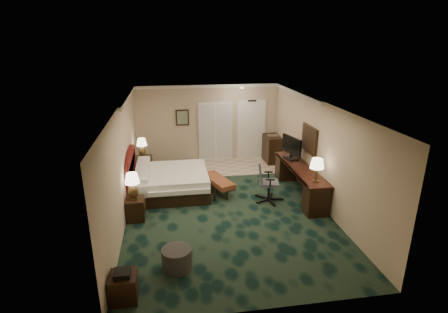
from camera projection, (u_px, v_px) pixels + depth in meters
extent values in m
cube|color=black|center=(225.00, 206.00, 9.23)|extent=(5.00, 7.50, 0.00)
cube|color=silver|center=(225.00, 105.00, 8.35)|extent=(5.00, 7.50, 0.00)
cube|color=#C3AC98|center=(208.00, 123.00, 12.29)|extent=(5.00, 0.00, 2.70)
cube|color=#C3AC98|center=(265.00, 238.00, 5.29)|extent=(5.00, 0.00, 2.70)
cube|color=#C3AC98|center=(123.00, 163.00, 8.42)|extent=(0.00, 7.50, 2.70)
cube|color=#C3AC98|center=(319.00, 153.00, 9.16)|extent=(0.00, 7.50, 2.70)
cube|color=tan|center=(237.00, 166.00, 12.07)|extent=(3.20, 1.70, 0.01)
cube|color=white|center=(251.00, 130.00, 12.59)|extent=(1.02, 0.06, 2.18)
cube|color=silver|center=(215.00, 132.00, 12.39)|extent=(1.20, 0.06, 2.10)
cube|color=#4D6E5F|center=(182.00, 118.00, 12.04)|extent=(0.45, 0.06, 0.55)
cube|color=white|center=(309.00, 139.00, 9.65)|extent=(0.05, 0.95, 0.75)
cube|color=white|center=(171.00, 182.00, 9.92)|extent=(2.04, 1.89, 0.65)
cube|color=black|center=(136.00, 209.00, 8.50)|extent=(0.43, 0.49, 0.54)
cube|color=black|center=(144.00, 167.00, 11.09)|extent=(0.51, 0.59, 0.64)
cube|color=brown|center=(218.00, 185.00, 9.98)|extent=(0.86, 1.34, 0.43)
cylinder|color=#313131|center=(177.00, 259.00, 6.70)|extent=(0.60, 0.60, 0.41)
cube|color=black|center=(124.00, 287.00, 5.88)|extent=(0.45, 0.45, 0.49)
cube|color=black|center=(299.00, 181.00, 9.79)|extent=(0.61, 2.84, 0.82)
cube|color=black|center=(291.00, 148.00, 10.18)|extent=(0.30, 0.87, 0.69)
cube|color=black|center=(272.00, 149.00, 12.39)|extent=(0.50, 0.90, 0.95)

